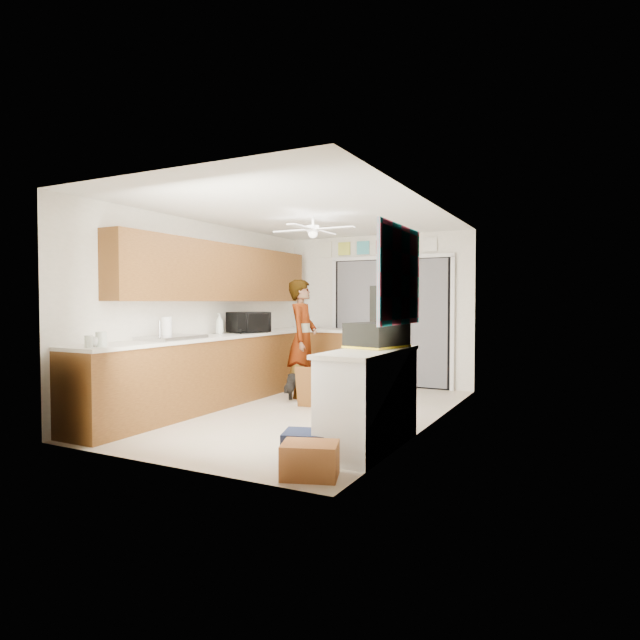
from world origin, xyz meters
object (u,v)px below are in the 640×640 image
at_px(microwave, 248,322).
at_px(cup, 95,342).
at_px(soap_bottle, 220,324).
at_px(paper_towel_roll, 166,328).
at_px(cardboard_box, 310,460).
at_px(suitcase, 377,335).
at_px(man, 303,338).
at_px(dog, 299,384).
at_px(navy_crate, 307,446).

relative_size(microwave, cup, 4.32).
distance_m(soap_bottle, cup, 2.28).
xyz_separation_m(microwave, paper_towel_roll, (-0.17, -1.49, -0.02)).
xyz_separation_m(soap_bottle, cardboard_box, (2.69, -2.31, -0.95)).
relative_size(cup, paper_towel_roll, 0.47).
xyz_separation_m(microwave, cardboard_box, (2.48, -2.72, -0.95)).
bearing_deg(soap_bottle, cup, -85.00).
relative_size(suitcase, man, 0.33).
bearing_deg(paper_towel_roll, dog, 62.66).
bearing_deg(microwave, navy_crate, -111.97).
distance_m(soap_bottle, dog, 1.42).
relative_size(cardboard_box, dog, 0.83).
bearing_deg(dog, paper_towel_roll, -119.50).
distance_m(paper_towel_roll, cardboard_box, 3.08).
distance_m(cardboard_box, dog, 3.44).
height_order(microwave, cardboard_box, microwave).
height_order(soap_bottle, suitcase, soap_bottle).
relative_size(suitcase, dog, 1.08).
distance_m(navy_crate, dog, 2.96).
distance_m(soap_bottle, paper_towel_roll, 1.08).
relative_size(navy_crate, man, 0.24).
relative_size(cardboard_box, man, 0.26).
bearing_deg(navy_crate, cardboard_box, -58.45).
distance_m(navy_crate, man, 3.18).
bearing_deg(cardboard_box, suitcase, 86.85).
distance_m(suitcase, dog, 2.63).
xyz_separation_m(suitcase, dog, (-1.84, 1.67, -0.85)).
bearing_deg(microwave, cup, -156.01).
xyz_separation_m(soap_bottle, man, (0.90, 0.78, -0.23)).
bearing_deg(navy_crate, cup, -170.71).
bearing_deg(cardboard_box, man, 120.04).
xyz_separation_m(cardboard_box, navy_crate, (-0.25, 0.41, -0.01)).
bearing_deg(dog, cup, -106.01).
bearing_deg(cup, dog, 76.15).
relative_size(microwave, man, 0.32).
height_order(paper_towel_roll, man, man).
height_order(paper_towel_roll, dog, paper_towel_roll).
relative_size(microwave, navy_crate, 1.35).
xyz_separation_m(cup, man, (0.70, 3.05, -0.13)).
distance_m(soap_bottle, cardboard_box, 3.67).
xyz_separation_m(cardboard_box, man, (-1.79, 3.10, 0.72)).
relative_size(soap_bottle, navy_crate, 0.71).
xyz_separation_m(paper_towel_roll, dog, (0.88, 1.71, -0.87)).
distance_m(paper_towel_roll, suitcase, 2.73).
relative_size(navy_crate, dog, 0.77).
relative_size(cup, man, 0.07).
distance_m(paper_towel_roll, navy_crate, 2.72).
bearing_deg(suitcase, cup, -141.25).
height_order(paper_towel_roll, navy_crate, paper_towel_roll).
bearing_deg(soap_bottle, navy_crate, -38.01).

